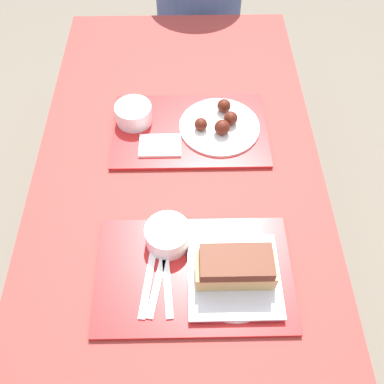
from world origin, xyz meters
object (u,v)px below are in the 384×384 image
at_px(tray_far, 190,130).
at_px(bowl_coleslaw_near, 168,235).
at_px(bowl_coleslaw_far, 134,113).
at_px(tray_near, 194,274).
at_px(brisket_sandwich_plate, 235,271).
at_px(wings_plate_far, 220,124).

relative_size(tray_far, bowl_coleslaw_near, 4.23).
bearing_deg(bowl_coleslaw_far, tray_near, -71.49).
bearing_deg(tray_near, bowl_coleslaw_near, 125.98).
xyz_separation_m(brisket_sandwich_plate, bowl_coleslaw_far, (-0.26, 0.51, -0.00)).
relative_size(tray_near, wings_plate_far, 1.91).
distance_m(tray_near, brisket_sandwich_plate, 0.10).
xyz_separation_m(tray_near, bowl_coleslaw_near, (-0.06, 0.08, 0.04)).
bearing_deg(bowl_coleslaw_far, tray_far, -12.84).
height_order(tray_near, bowl_coleslaw_far, bowl_coleslaw_far).
height_order(brisket_sandwich_plate, wings_plate_far, brisket_sandwich_plate).
bearing_deg(bowl_coleslaw_near, wings_plate_far, 69.11).
bearing_deg(bowl_coleslaw_near, brisket_sandwich_plate, -33.24).
distance_m(tray_near, bowl_coleslaw_far, 0.53).
relative_size(tray_far, bowl_coleslaw_far, 4.23).
bearing_deg(tray_far, brisket_sandwich_plate, -79.05).
bearing_deg(wings_plate_far, tray_near, -100.31).
bearing_deg(tray_near, bowl_coleslaw_far, 108.51).
distance_m(tray_near, wings_plate_far, 0.48).
bearing_deg(brisket_sandwich_plate, bowl_coleslaw_far, 116.55).
distance_m(brisket_sandwich_plate, bowl_coleslaw_far, 0.58).
xyz_separation_m(tray_far, wings_plate_far, (0.09, 0.01, 0.02)).
distance_m(bowl_coleslaw_near, brisket_sandwich_plate, 0.18).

